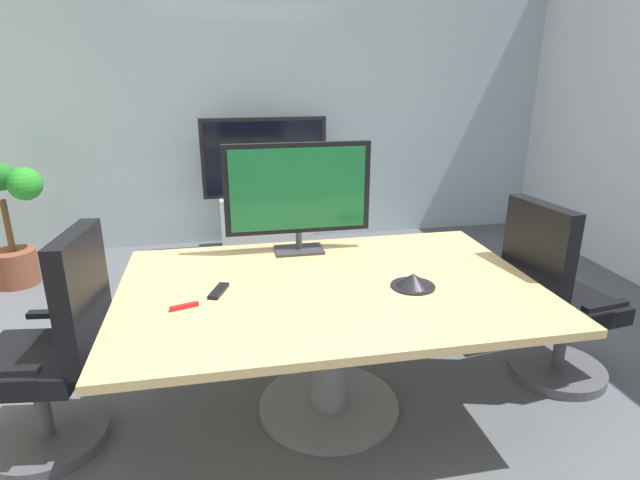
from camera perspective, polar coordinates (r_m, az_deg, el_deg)
The scene contains 11 objects.
ground_plane at distance 2.97m, azimuth 0.05°, elevation -17.92°, with size 7.05×7.05×0.00m, color #515459.
wall_back_glass_partition at distance 5.35m, azimuth -6.38°, elevation 15.14°, with size 6.05×0.10×2.88m, color #9EB2B7.
conference_table at distance 2.66m, azimuth 1.05°, elevation -8.08°, with size 2.07×1.37×0.74m.
office_chair_left at distance 2.77m, azimuth -27.34°, elevation -11.95°, with size 0.62×0.60×1.09m.
office_chair_right at distance 3.26m, azimuth 24.49°, elevation -6.91°, with size 0.63×0.61×1.09m.
tv_monitor at distance 2.94m, azimuth -2.46°, elevation 5.39°, with size 0.84×0.18×0.64m.
wall_display_unit at distance 5.16m, azimuth -6.02°, elevation 3.77°, with size 1.20×0.36×1.31m.
potted_plant at distance 4.93m, azimuth -31.84°, elevation 3.29°, with size 0.64×0.50×1.15m.
conference_phone at distance 2.59m, azimuth 10.29°, elevation -4.49°, with size 0.22×0.22×0.07m.
remote_control at distance 2.54m, azimuth -11.18°, elevation -5.56°, with size 0.05×0.17×0.02m, color black.
whiteboard_marker at distance 2.42m, azimuth -14.83°, elevation -7.13°, with size 0.13×0.02×0.02m, color red.
Camera 1 is at (-0.46, -2.33, 1.78)m, focal length 28.86 mm.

